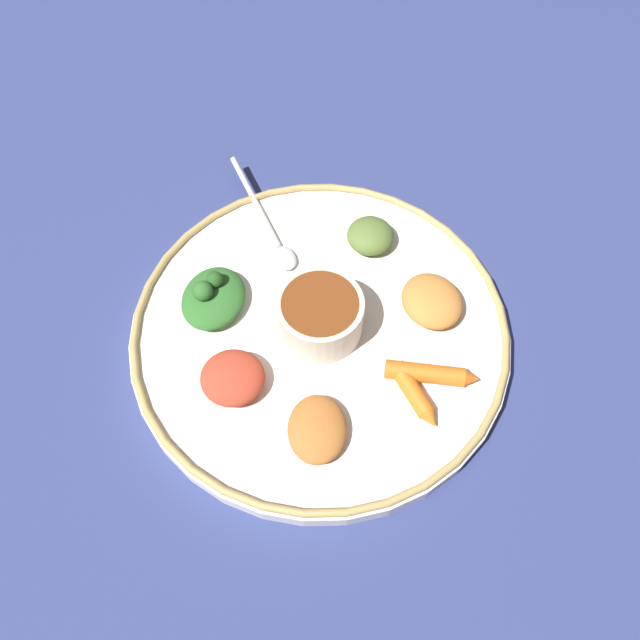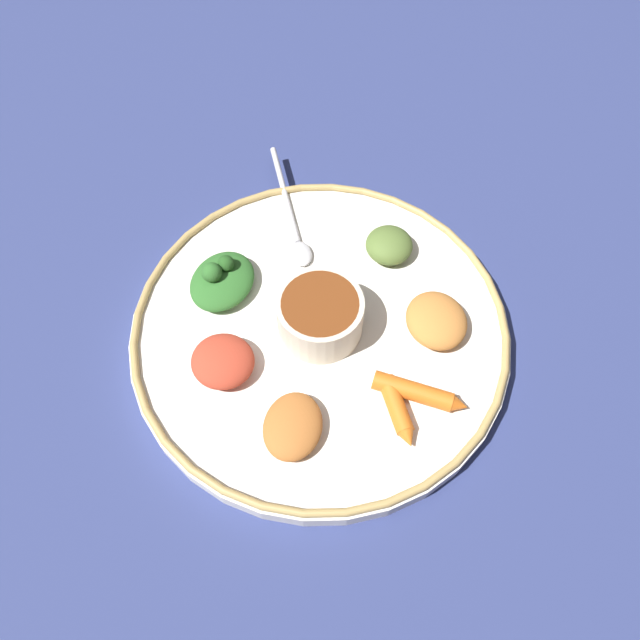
{
  "view_description": "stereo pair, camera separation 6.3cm",
  "coord_description": "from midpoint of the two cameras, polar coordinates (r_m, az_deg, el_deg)",
  "views": [
    {
      "loc": [
        -0.24,
        0.21,
        0.58
      ],
      "look_at": [
        0.0,
        0.0,
        0.04
      ],
      "focal_mm": 34.86,
      "sensor_mm": 36.0,
      "label": 1
    },
    {
      "loc": [
        -0.28,
        0.16,
        0.58
      ],
      "look_at": [
        0.0,
        0.0,
        0.04
      ],
      "focal_mm": 34.86,
      "sensor_mm": 36.0,
      "label": 2
    }
  ],
  "objects": [
    {
      "name": "carrot_near_spoon",
      "position": [
        0.6,
        10.17,
        -8.45
      ],
      "size": [
        0.07,
        0.03,
        0.02
      ],
      "color": "orange",
      "rests_on": "platter"
    },
    {
      "name": "platter_rim",
      "position": [
        0.64,
        2.81,
        -0.78
      ],
      "size": [
        0.39,
        0.39,
        0.01
      ],
      "primitive_type": "torus",
      "color": "tan",
      "rests_on": "platter"
    },
    {
      "name": "carrot_outer",
      "position": [
        0.61,
        12.0,
        -6.83
      ],
      "size": [
        0.08,
        0.08,
        0.02
      ],
      "color": "orange",
      "rests_on": "platter"
    },
    {
      "name": "mound_berbere_red",
      "position": [
        0.61,
        -6.03,
        -4.05
      ],
      "size": [
        0.09,
        0.09,
        0.03
      ],
      "primitive_type": "ellipsoid",
      "rotation": [
        0.0,
        0.0,
        5.38
      ],
      "color": "#B73D28",
      "rests_on": "platter"
    },
    {
      "name": "spoon",
      "position": [
        0.72,
        0.0,
        8.72
      ],
      "size": [
        0.18,
        0.07,
        0.01
      ],
      "color": "silver",
      "rests_on": "platter"
    },
    {
      "name": "mound_squash",
      "position": [
        0.65,
        13.38,
        -0.27
      ],
      "size": [
        0.08,
        0.08,
        0.03
      ],
      "primitive_type": "ellipsoid",
      "rotation": [
        0.0,
        0.0,
        6.01
      ],
      "color": "#C67A38",
      "rests_on": "platter"
    },
    {
      "name": "ground_plane",
      "position": [
        0.66,
        2.72,
        -1.82
      ],
      "size": [
        2.4,
        2.4,
        0.0
      ],
      "primitive_type": "plane",
      "color": "navy"
    },
    {
      "name": "mound_collards",
      "position": [
        0.69,
        8.98,
        6.6
      ],
      "size": [
        0.07,
        0.07,
        0.03
      ],
      "primitive_type": "ellipsoid",
      "rotation": [
        0.0,
        0.0,
        1.21
      ],
      "color": "#567033",
      "rests_on": "platter"
    },
    {
      "name": "greens_pile",
      "position": [
        0.66,
        -6.34,
        3.46
      ],
      "size": [
        0.1,
        0.1,
        0.04
      ],
      "color": "#2D6628",
      "rests_on": "platter"
    },
    {
      "name": "center_bowl",
      "position": [
        0.62,
        2.89,
        0.25
      ],
      "size": [
        0.09,
        0.09,
        0.05
      ],
      "color": "beige",
      "rests_on": "platter"
    },
    {
      "name": "mound_chickpea",
      "position": [
        0.59,
        0.6,
        -10.01
      ],
      "size": [
        0.09,
        0.09,
        0.02
      ],
      "primitive_type": "ellipsoid",
      "rotation": [
        0.0,
        0.0,
        5.57
      ],
      "color": "#B2662D",
      "rests_on": "platter"
    },
    {
      "name": "platter",
      "position": [
        0.65,
        2.76,
        -1.37
      ],
      "size": [
        0.39,
        0.39,
        0.02
      ],
      "primitive_type": "cylinder",
      "color": "white",
      "rests_on": "ground_plane"
    }
  ]
}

